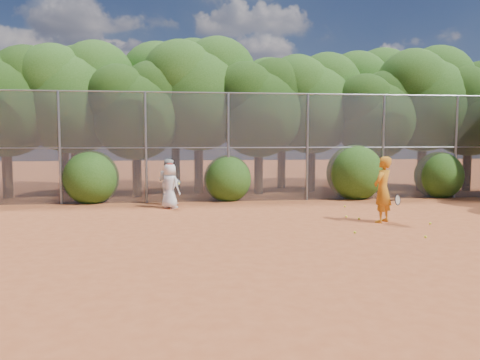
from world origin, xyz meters
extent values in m
plane|color=#A74D25|center=(0.00, 0.00, 0.00)|extent=(80.00, 80.00, 0.00)
cylinder|color=gray|center=(-7.00, 6.00, 2.00)|extent=(0.09, 0.09, 4.00)
cylinder|color=gray|center=(-4.00, 6.00, 2.00)|extent=(0.09, 0.09, 4.00)
cylinder|color=gray|center=(-1.00, 6.00, 2.00)|extent=(0.09, 0.09, 4.00)
cylinder|color=gray|center=(2.00, 6.00, 2.00)|extent=(0.09, 0.09, 4.00)
cylinder|color=gray|center=(5.00, 6.00, 2.00)|extent=(0.09, 0.09, 4.00)
cylinder|color=gray|center=(8.00, 6.00, 2.00)|extent=(0.09, 0.09, 4.00)
cylinder|color=gray|center=(0.00, 6.00, 4.00)|extent=(20.00, 0.05, 0.05)
cylinder|color=gray|center=(0.00, 6.00, 2.00)|extent=(20.00, 0.04, 0.04)
cube|color=slate|center=(0.00, 6.00, 2.00)|extent=(20.00, 0.02, 4.00)
cylinder|color=black|center=(-9.50, 8.00, 1.19)|extent=(0.38, 0.38, 2.38)
sphere|color=black|center=(-9.50, 8.00, 3.52)|extent=(3.81, 3.81, 3.81)
sphere|color=black|center=(-8.74, 8.38, 4.47)|extent=(3.05, 3.05, 3.05)
cylinder|color=black|center=(-7.00, 8.50, 1.26)|extent=(0.38, 0.38, 2.52)
sphere|color=#234A12|center=(-7.00, 8.50, 3.73)|extent=(4.03, 4.03, 4.03)
sphere|color=#234A12|center=(-6.19, 8.90, 4.74)|extent=(3.23, 3.23, 3.23)
sphere|color=#234A12|center=(-7.71, 8.20, 4.54)|extent=(3.02, 3.02, 3.02)
cylinder|color=black|center=(-4.50, 7.80, 1.08)|extent=(0.36, 0.36, 2.17)
sphere|color=black|center=(-4.50, 7.80, 3.21)|extent=(3.47, 3.47, 3.47)
sphere|color=black|center=(-3.81, 8.15, 4.08)|extent=(2.78, 2.78, 2.78)
sphere|color=black|center=(-5.11, 7.54, 3.91)|extent=(2.60, 2.60, 2.60)
cylinder|color=black|center=(-2.00, 8.80, 1.33)|extent=(0.39, 0.39, 2.66)
sphere|color=#234A12|center=(-2.00, 8.80, 3.94)|extent=(4.26, 4.26, 4.26)
sphere|color=#234A12|center=(-1.15, 9.23, 5.00)|extent=(3.40, 3.40, 3.40)
sphere|color=#234A12|center=(-2.74, 8.48, 4.79)|extent=(3.19, 3.19, 3.19)
cylinder|color=black|center=(0.50, 8.20, 1.14)|extent=(0.37, 0.37, 2.27)
sphere|color=black|center=(0.50, 8.20, 3.37)|extent=(3.64, 3.64, 3.64)
sphere|color=black|center=(1.23, 8.56, 4.28)|extent=(2.91, 2.91, 2.91)
sphere|color=black|center=(-0.14, 7.93, 4.10)|extent=(2.73, 2.73, 2.73)
cylinder|color=black|center=(3.00, 9.00, 1.22)|extent=(0.38, 0.38, 2.45)
sphere|color=#234A12|center=(3.00, 9.00, 3.63)|extent=(3.92, 3.92, 3.92)
sphere|color=#234A12|center=(3.78, 9.39, 4.61)|extent=(3.14, 3.14, 3.14)
sphere|color=#234A12|center=(2.31, 8.71, 4.41)|extent=(2.94, 2.94, 2.94)
cylinder|color=black|center=(5.50, 8.00, 1.05)|extent=(0.36, 0.36, 2.10)
sphere|color=black|center=(5.50, 8.00, 3.11)|extent=(3.36, 3.36, 3.36)
sphere|color=black|center=(6.17, 8.34, 3.95)|extent=(2.69, 2.69, 2.69)
sphere|color=black|center=(4.91, 7.75, 3.78)|extent=(2.52, 2.52, 2.52)
cylinder|color=black|center=(8.00, 8.60, 1.29)|extent=(0.39, 0.39, 2.59)
sphere|color=#234A12|center=(8.00, 8.60, 3.83)|extent=(4.14, 4.14, 4.14)
sphere|color=#234A12|center=(8.83, 9.01, 4.87)|extent=(3.32, 3.32, 3.32)
sphere|color=#234A12|center=(7.27, 8.29, 4.66)|extent=(3.11, 3.11, 3.11)
cylinder|color=black|center=(10.00, 8.30, 1.15)|extent=(0.37, 0.37, 2.31)
sphere|color=black|center=(10.00, 8.30, 3.42)|extent=(3.70, 3.70, 3.70)
sphere|color=black|center=(10.74, 8.67, 4.34)|extent=(2.96, 2.96, 2.96)
sphere|color=black|center=(9.35, 8.02, 4.16)|extent=(2.77, 2.77, 2.77)
cylinder|color=black|center=(-8.00, 10.80, 1.31)|extent=(0.39, 0.39, 2.62)
sphere|color=#234A12|center=(-8.00, 10.80, 3.88)|extent=(4.20, 4.20, 4.20)
sphere|color=#234A12|center=(-7.16, 11.22, 4.94)|extent=(3.36, 3.36, 3.36)
sphere|color=#234A12|center=(-8.73, 10.49, 4.72)|extent=(3.15, 3.15, 3.15)
cylinder|color=black|center=(-3.00, 11.00, 1.40)|extent=(0.40, 0.40, 2.80)
sphere|color=#234A12|center=(-3.00, 11.00, 4.14)|extent=(4.48, 4.48, 4.48)
sphere|color=#234A12|center=(-2.10, 11.45, 5.26)|extent=(3.58, 3.58, 3.58)
sphere|color=#234A12|center=(-3.78, 10.66, 5.04)|extent=(3.36, 3.36, 3.36)
cylinder|color=black|center=(2.00, 10.60, 1.26)|extent=(0.38, 0.38, 2.52)
sphere|color=#234A12|center=(2.00, 10.60, 3.73)|extent=(4.03, 4.03, 4.03)
sphere|color=#234A12|center=(2.81, 11.00, 4.74)|extent=(3.23, 3.23, 3.23)
sphere|color=#234A12|center=(1.29, 10.30, 4.54)|extent=(3.02, 3.02, 3.02)
cylinder|color=black|center=(6.50, 11.20, 1.36)|extent=(0.40, 0.40, 2.73)
sphere|color=#234A12|center=(6.50, 11.20, 4.04)|extent=(4.37, 4.37, 4.37)
sphere|color=#234A12|center=(7.37, 11.64, 5.13)|extent=(3.49, 3.49, 3.49)
sphere|color=#234A12|center=(5.74, 10.87, 4.91)|extent=(3.28, 3.28, 3.28)
sphere|color=#234A12|center=(-6.00, 6.30, 1.00)|extent=(2.00, 2.00, 2.00)
sphere|color=#234A12|center=(-1.00, 6.30, 0.90)|extent=(1.80, 1.80, 1.80)
sphere|color=#234A12|center=(4.00, 6.30, 1.10)|extent=(2.20, 2.20, 2.20)
sphere|color=#234A12|center=(7.50, 6.30, 0.95)|extent=(1.90, 1.90, 1.90)
imported|color=orange|center=(2.80, 1.05, 0.92)|extent=(0.79, 0.77, 1.84)
torus|color=black|center=(3.15, 0.85, 0.65)|extent=(0.28, 0.23, 0.30)
cylinder|color=black|center=(3.02, 1.02, 0.62)|extent=(0.19, 0.25, 0.06)
imported|color=white|center=(-3.11, 4.45, 0.75)|extent=(0.87, 0.84, 1.50)
ellipsoid|color=#A02116|center=(-3.11, 4.45, 1.46)|extent=(0.22, 0.22, 0.13)
sphere|color=yellow|center=(-2.81, 4.25, 0.85)|extent=(0.07, 0.07, 0.07)
imported|color=silver|center=(-3.20, 5.40, 0.81)|extent=(1.00, 0.95, 1.62)
torus|color=black|center=(-2.90, 5.10, 0.80)|extent=(0.34, 0.25, 0.26)
cylinder|color=black|center=(-2.86, 5.28, 0.67)|extent=(0.08, 0.25, 0.19)
sphere|color=yellow|center=(2.09, 1.90, 0.03)|extent=(0.07, 0.07, 0.07)
sphere|color=yellow|center=(2.32, 1.51, 0.03)|extent=(0.07, 0.07, 0.07)
sphere|color=yellow|center=(2.93, -1.08, 0.03)|extent=(0.07, 0.07, 0.07)
sphere|color=yellow|center=(3.96, 0.56, 0.03)|extent=(0.07, 0.07, 0.07)
sphere|color=yellow|center=(1.48, -0.36, 0.03)|extent=(0.07, 0.07, 0.07)
sphere|color=yellow|center=(2.79, 3.99, 0.03)|extent=(0.07, 0.07, 0.07)
camera|label=1|loc=(-2.71, -11.23, 2.31)|focal=35.00mm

